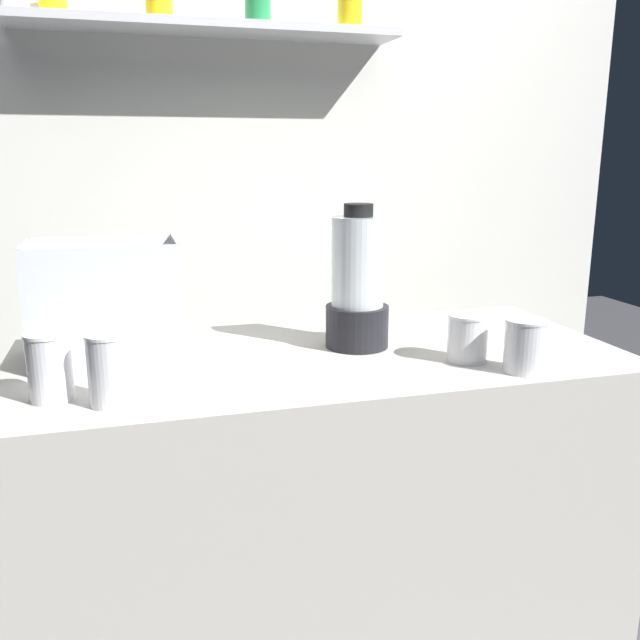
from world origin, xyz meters
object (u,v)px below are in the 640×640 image
at_px(blender_pitcher, 357,288).
at_px(juice_cup_beet_middle, 467,339).
at_px(juice_cup_beet_far_left, 50,370).
at_px(carrot_display_bin, 108,321).
at_px(juice_cup_carrot_right, 524,349).
at_px(juice_cup_mango_left, 109,372).

xyz_separation_m(blender_pitcher, juice_cup_beet_middle, (0.20, -0.18, -0.09)).
bearing_deg(blender_pitcher, juice_cup_beet_far_left, -164.37).
bearing_deg(juice_cup_beet_far_left, blender_pitcher, 15.63).
distance_m(carrot_display_bin, juice_cup_beet_middle, 0.81).
xyz_separation_m(juice_cup_beet_far_left, juice_cup_carrot_right, (0.95, -0.09, -0.01)).
bearing_deg(carrot_display_bin, juice_cup_beet_middle, -17.82).
height_order(juice_cup_mango_left, juice_cup_carrot_right, juice_cup_mango_left).
height_order(juice_cup_beet_far_left, juice_cup_carrot_right, juice_cup_beet_far_left).
relative_size(juice_cup_mango_left, juice_cup_beet_middle, 1.26).
distance_m(carrot_display_bin, blender_pitcher, 0.58).
bearing_deg(juice_cup_carrot_right, blender_pitcher, 134.68).
distance_m(blender_pitcher, juice_cup_carrot_right, 0.41).
relative_size(juice_cup_beet_far_left, juice_cup_carrot_right, 1.13).
distance_m(juice_cup_mango_left, juice_cup_beet_middle, 0.76).
height_order(carrot_display_bin, blender_pitcher, blender_pitcher).
height_order(carrot_display_bin, juice_cup_beet_far_left, carrot_display_bin).
distance_m(juice_cup_beet_far_left, juice_cup_beet_middle, 0.87).
bearing_deg(juice_cup_carrot_right, carrot_display_bin, 157.61).
bearing_deg(juice_cup_beet_middle, carrot_display_bin, 162.18).
relative_size(carrot_display_bin, juice_cup_carrot_right, 2.81).
bearing_deg(carrot_display_bin, juice_cup_carrot_right, -22.39).
bearing_deg(juice_cup_carrot_right, juice_cup_beet_middle, 127.74).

